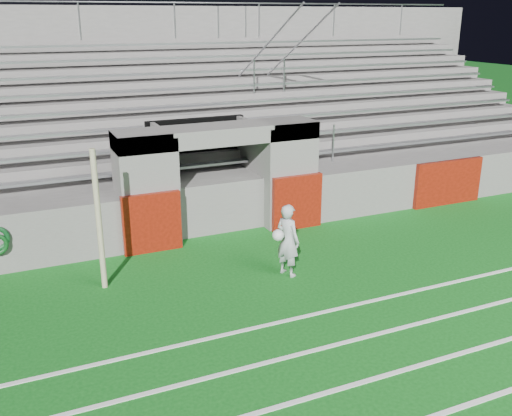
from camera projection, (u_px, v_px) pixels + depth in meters
name	position (u px, v px, depth m)	size (l,w,h in m)	color
ground	(284.00, 291.00, 10.88)	(90.00, 90.00, 0.00)	#0E5414
field_post	(99.00, 221.00, 10.62)	(0.11, 0.11, 2.74)	tan
stadium_structure	(168.00, 137.00, 17.30)	(26.00, 8.48, 5.42)	#605D5B
goalkeeper_with_ball	(287.00, 240.00, 11.35)	(0.72, 0.67, 1.50)	#A6ABAF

